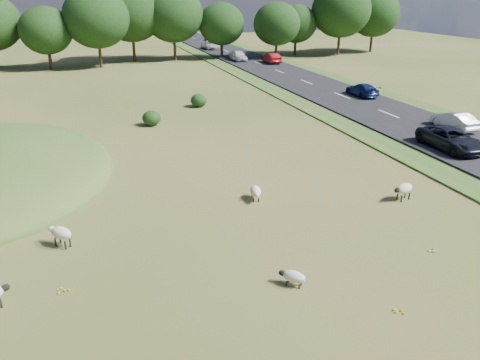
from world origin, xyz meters
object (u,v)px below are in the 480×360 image
at_px(sheep_3, 256,192).
at_px(car_5, 210,45).
at_px(car_2, 271,58).
at_px(car_4, 212,38).
at_px(sheep_0, 61,233).
at_px(car_0, 238,55).
at_px(car_7, 454,120).
at_px(sheep_4, 293,277).
at_px(car_3, 362,90).
at_px(sheep_1, 404,189).
at_px(car_6, 451,139).

height_order(sheep_3, car_5, car_5).
distance_m(car_2, car_4, 32.23).
relative_size(sheep_0, car_0, 0.27).
distance_m(car_2, car_5, 20.07).
bearing_deg(car_7, sheep_4, 35.39).
distance_m(car_4, car_5, 13.09).
distance_m(car_3, car_7, 12.93).
relative_size(sheep_3, car_3, 0.31).
bearing_deg(sheep_4, sheep_1, -106.37).
relative_size(sheep_4, car_5, 0.19).
distance_m(car_0, car_3, 28.50).
distance_m(sheep_0, car_7, 30.23).
distance_m(sheep_4, car_5, 73.46).
relative_size(sheep_0, car_7, 0.30).
bearing_deg(car_4, car_7, 90.00).
relative_size(sheep_0, car_5, 0.24).
distance_m(sheep_0, sheep_3, 9.88).
xyz_separation_m(car_6, car_7, (3.80, 3.93, -0.04)).
height_order(sheep_0, car_6, car_6).
bearing_deg(sheep_0, sheep_3, -121.43).
xyz_separation_m(car_0, car_3, (3.80, -28.25, -0.13)).
xyz_separation_m(car_2, car_5, (-3.80, 19.71, -0.01)).
bearing_deg(sheep_0, car_7, -115.10).
bearing_deg(car_4, sheep_1, 81.47).
distance_m(sheep_3, sheep_4, 7.87).
relative_size(car_2, car_7, 1.08).
bearing_deg(car_2, sheep_0, 57.72).
xyz_separation_m(car_2, car_4, (0.00, 32.23, 0.02)).
bearing_deg(sheep_4, sheep_3, -56.97).
distance_m(sheep_0, car_2, 54.21).
bearing_deg(car_2, sheep_1, 75.78).
xyz_separation_m(sheep_0, car_3, (28.95, 21.64, 0.23)).
height_order(car_4, car_5, car_4).
distance_m(sheep_3, car_4, 78.67).
relative_size(sheep_3, car_6, 0.26).
bearing_deg(car_7, sheep_1, 38.85).
xyz_separation_m(sheep_3, car_7, (19.23, 6.92, 0.45)).
bearing_deg(sheep_4, car_6, -104.09).
height_order(car_0, car_7, car_0).
distance_m(sheep_0, sheep_4, 10.22).
xyz_separation_m(sheep_4, car_3, (20.65, 27.60, 0.49)).
bearing_deg(sheep_4, car_0, -63.39).
bearing_deg(car_3, car_0, -82.34).
relative_size(sheep_1, car_3, 0.31).
bearing_deg(sheep_3, sheep_0, -66.90).
distance_m(sheep_4, car_2, 55.76).
bearing_deg(sheep_0, car_6, -121.08).
xyz_separation_m(car_0, car_4, (3.80, 28.18, -0.01)).
xyz_separation_m(car_5, car_7, (3.80, -56.84, -0.05)).
distance_m(sheep_3, car_7, 20.44).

